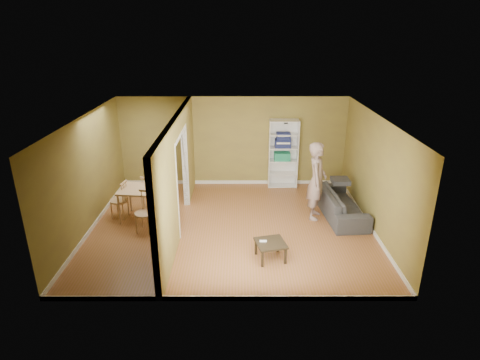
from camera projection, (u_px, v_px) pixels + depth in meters
name	position (u px, v px, depth m)	size (l,w,h in m)	color
room_shell	(231.00, 175.00, 9.00)	(6.50, 6.50, 6.50)	brown
partition	(178.00, 175.00, 9.00)	(0.22, 5.50, 2.60)	olive
wall_speaker	(286.00, 122.00, 11.30)	(0.10, 0.10, 0.10)	black
sofa	(341.00, 200.00, 9.90)	(0.92, 2.15, 0.82)	#313132
person	(317.00, 174.00, 9.55)	(0.64, 0.82, 2.24)	slate
bookshelf	(283.00, 153.00, 11.55)	(0.83, 0.36, 1.98)	white
paper_box_teal	(282.00, 156.00, 11.52)	(0.45, 0.29, 0.23)	#177D7B
paper_box_navy_b	(283.00, 143.00, 11.38)	(0.44, 0.29, 0.23)	navy
paper_box_navy_c	(283.00, 137.00, 11.32)	(0.39, 0.25, 0.20)	navy
coffee_table	(271.00, 245.00, 8.05)	(0.57, 0.57, 0.38)	#362A18
game_controller	(263.00, 241.00, 8.04)	(0.15, 0.04, 0.03)	white
dining_table	(147.00, 192.00, 9.62)	(1.26, 0.84, 0.79)	tan
chair_left	(119.00, 199.00, 9.77)	(0.44, 0.44, 0.95)	#D4B48B
chair_near	(144.00, 212.00, 9.08)	(0.44, 0.44, 0.97)	tan
chair_far	(151.00, 192.00, 10.22)	(0.43, 0.43, 0.93)	#CCB67F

